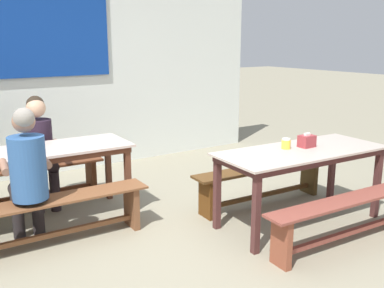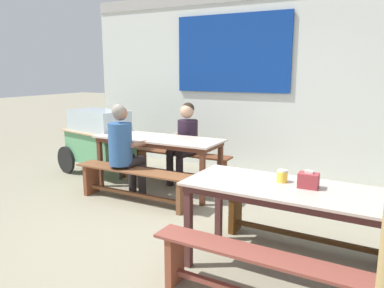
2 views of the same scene
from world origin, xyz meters
TOP-DOWN VIEW (x-y plane):
  - ground_plane at (0.00, 0.00)m, footprint 40.00×40.00m
  - backdrop_wall at (-0.01, 2.87)m, footprint 6.31×0.23m
  - dining_table_far at (-0.82, 1.16)m, footprint 1.88×0.72m
  - dining_table_near at (1.39, -0.31)m, footprint 1.81×0.82m
  - bench_far_back at (-0.81, 1.75)m, footprint 1.74×0.32m
  - bench_far_front at (-0.83, 0.57)m, footprint 1.74×0.35m
  - bench_near_back at (1.42, 0.29)m, footprint 1.74×0.36m
  - bench_near_front at (1.36, -0.90)m, footprint 1.78×0.33m
  - food_cart at (-2.16, 1.44)m, footprint 1.61×1.01m
  - person_left_back_turned at (-1.03, 0.64)m, footprint 0.44×0.53m
  - person_center_facing at (-0.66, 1.68)m, footprint 0.46×0.57m
  - tissue_box at (1.51, -0.26)m, footprint 0.16×0.12m
  - condiment_jar at (1.28, -0.20)m, footprint 0.09×0.09m

SIDE VIEW (x-z plane):
  - ground_plane at x=0.00m, z-range 0.00..0.00m
  - bench_far_front at x=-0.83m, z-range 0.07..0.52m
  - bench_near_front at x=1.36m, z-range 0.07..0.52m
  - bench_near_back at x=1.42m, z-range 0.08..0.53m
  - bench_far_back at x=-0.81m, z-range 0.08..0.53m
  - food_cart at x=-2.16m, z-range 0.08..1.16m
  - dining_table_far at x=-0.82m, z-range 0.31..1.09m
  - dining_table_near at x=1.39m, z-range 0.31..1.09m
  - person_center_facing at x=-0.66m, z-range 0.09..1.33m
  - person_left_back_turned at x=-1.03m, z-range 0.08..1.37m
  - condiment_jar at x=1.28m, z-range 0.78..0.88m
  - tissue_box at x=1.51m, z-range 0.77..0.91m
  - backdrop_wall at x=-0.01m, z-range 0.07..3.11m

